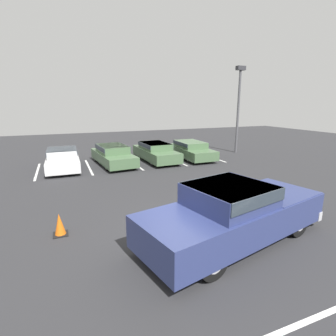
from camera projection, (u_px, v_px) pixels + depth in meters
name	position (u px, v px, depth m)	size (l,w,h in m)	color
ground_plane	(193.00, 233.00, 7.89)	(60.00, 60.00, 0.00)	#2D2D30
stall_stripe_a	(37.00, 171.00, 15.06)	(0.12, 4.22, 0.01)	white
stall_stripe_b	(89.00, 167.00, 16.12)	(0.12, 4.22, 0.01)	white
stall_stripe_c	(134.00, 163.00, 17.17)	(0.12, 4.22, 0.01)	white
stall_stripe_d	(174.00, 160.00, 18.23)	(0.12, 4.22, 0.01)	white
stall_stripe_e	(210.00, 156.00, 19.29)	(0.12, 4.22, 0.01)	white
aisle_stripe_foreground	(328.00, 313.00, 4.89)	(0.12, 7.92, 0.01)	white
pickup_truck	(236.00, 212.00, 7.32)	(6.05, 3.27, 1.70)	navy
parked_sedan_a	(63.00, 158.00, 15.58)	(1.83, 4.48, 1.18)	silver
parked_sedan_b	(113.00, 154.00, 16.64)	(2.23, 4.78, 1.23)	#4C6B47
parked_sedan_c	(156.00, 151.00, 17.76)	(1.98, 4.75, 1.22)	#4C6B47
parked_sedan_d	(191.00, 149.00, 18.64)	(1.83, 4.68, 1.19)	#4C6B47
light_post	(239.00, 101.00, 20.04)	(0.70, 0.36, 6.51)	#515156
traffic_cone	(60.00, 225.00, 7.73)	(0.43, 0.43, 0.67)	black
wheel_stop_curb	(63.00, 159.00, 18.12)	(1.82, 0.20, 0.14)	#B7B2A8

